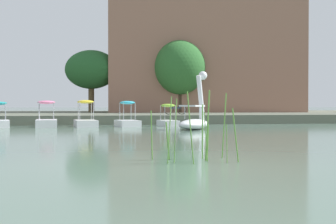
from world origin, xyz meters
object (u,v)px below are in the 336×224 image
(pedal_boat_cyan, at_px, (127,119))
(tree_broadleaf_behind_dock, at_px, (180,68))
(bicycle_parked, at_px, (175,109))
(pedal_boat_pink, at_px, (46,119))
(pedal_boat_lime, at_px, (168,119))
(tree_broadleaf_right, at_px, (91,70))
(pedal_boat_yellow, at_px, (86,119))
(swan_boat, at_px, (195,118))

(pedal_boat_cyan, bearing_deg, tree_broadleaf_behind_dock, 66.60)
(bicycle_parked, bearing_deg, pedal_boat_pink, -150.48)
(pedal_boat_lime, distance_m, bicycle_parked, 4.94)
(pedal_boat_pink, xyz_separation_m, tree_broadleaf_right, (2.37, 14.88, 4.06))
(pedal_boat_yellow, bearing_deg, bicycle_parked, 37.85)
(pedal_boat_yellow, relative_size, tree_broadleaf_behind_dock, 0.36)
(pedal_boat_cyan, relative_size, bicycle_parked, 1.29)
(tree_broadleaf_behind_dock, bearing_deg, tree_broadleaf_right, 165.24)
(pedal_boat_yellow, bearing_deg, tree_broadleaf_behind_dock, 57.95)
(tree_broadleaf_behind_dock, xyz_separation_m, bicycle_parked, (-1.88, -8.06, -3.68))
(pedal_boat_yellow, height_order, tree_broadleaf_right, tree_broadleaf_right)
(pedal_boat_lime, distance_m, pedal_boat_yellow, 4.86)
(tree_broadleaf_behind_dock, height_order, tree_broadleaf_right, tree_broadleaf_behind_dock)
(pedal_boat_lime, height_order, bicycle_parked, pedal_boat_lime)
(swan_boat, bearing_deg, tree_broadleaf_behind_dock, 81.74)
(tree_broadleaf_right, xyz_separation_m, bicycle_parked, (6.00, -10.14, -3.55))
(pedal_boat_cyan, xyz_separation_m, pedal_boat_pink, (-4.62, 0.21, 0.04))
(pedal_boat_lime, height_order, pedal_boat_pink, pedal_boat_pink)
(pedal_boat_cyan, height_order, pedal_boat_pink, pedal_boat_pink)
(tree_broadleaf_behind_dock, xyz_separation_m, tree_broadleaf_right, (-7.88, 2.08, -0.13))
(pedal_boat_lime, xyz_separation_m, pedal_boat_yellow, (-4.86, -0.05, 0.00))
(swan_boat, distance_m, pedal_boat_pink, 8.76)
(pedal_boat_cyan, xyz_separation_m, tree_broadleaf_behind_dock, (5.63, 13.02, 4.22))
(pedal_boat_cyan, height_order, bicycle_parked, pedal_boat_cyan)
(pedal_boat_lime, xyz_separation_m, tree_broadleaf_behind_dock, (3.18, 12.80, 4.21))
(pedal_boat_lime, relative_size, pedal_boat_cyan, 0.90)
(pedal_boat_lime, distance_m, pedal_boat_pink, 7.07)
(tree_broadleaf_behind_dock, height_order, bicycle_parked, tree_broadleaf_behind_dock)
(pedal_boat_pink, distance_m, bicycle_parked, 9.64)
(pedal_boat_pink, bearing_deg, bicycle_parked, 29.52)
(pedal_boat_lime, relative_size, tree_broadleaf_behind_dock, 0.30)
(pedal_boat_cyan, bearing_deg, pedal_boat_yellow, 175.94)
(pedal_boat_yellow, bearing_deg, pedal_boat_cyan, -4.06)
(tree_broadleaf_right, bearing_deg, tree_broadleaf_behind_dock, -14.76)
(swan_boat, distance_m, tree_broadleaf_behind_dock, 17.39)
(pedal_boat_yellow, xyz_separation_m, pedal_boat_pink, (-2.21, 0.04, 0.03))
(swan_boat, xyz_separation_m, pedal_boat_cyan, (-3.20, 3.72, -0.17))
(swan_boat, height_order, pedal_boat_pink, swan_boat)
(swan_boat, xyz_separation_m, pedal_boat_yellow, (-5.61, 3.89, -0.16))
(pedal_boat_lime, xyz_separation_m, tree_broadleaf_right, (-4.70, 14.87, 4.09))
(pedal_boat_lime, relative_size, pedal_boat_yellow, 0.83)
(tree_broadleaf_behind_dock, bearing_deg, pedal_boat_cyan, -113.40)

